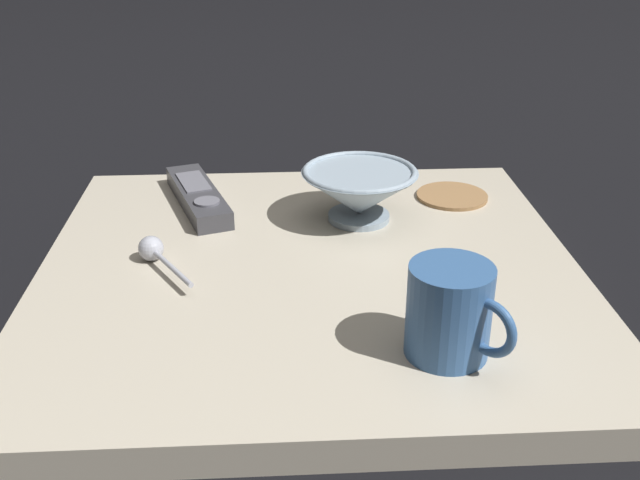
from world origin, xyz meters
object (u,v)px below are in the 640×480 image
object	(u,v)px
cereal_bowl	(359,192)
tv_remote_near	(198,196)
drink_coaster	(452,196)
coffee_mug	(451,312)
teaspoon	(153,251)

from	to	relation	value
cereal_bowl	tv_remote_near	bearing A→B (deg)	164.38
tv_remote_near	drink_coaster	size ratio (longest dim) A/B	2.01
tv_remote_near	drink_coaster	world-z (taller)	tv_remote_near
cereal_bowl	coffee_mug	distance (m)	0.31
coffee_mug	tv_remote_near	size ratio (longest dim) A/B	0.49
coffee_mug	drink_coaster	size ratio (longest dim) A/B	0.99
drink_coaster	cereal_bowl	bearing A→B (deg)	-154.36
teaspoon	tv_remote_near	size ratio (longest dim) A/B	0.54
teaspoon	cereal_bowl	bearing A→B (deg)	23.14
teaspoon	tv_remote_near	world-z (taller)	teaspoon
drink_coaster	teaspoon	bearing A→B (deg)	-155.96
tv_remote_near	coffee_mug	bearing A→B (deg)	-54.37
teaspoon	drink_coaster	bearing A→B (deg)	24.04
cereal_bowl	coffee_mug	bearing A→B (deg)	-80.56
drink_coaster	coffee_mug	bearing A→B (deg)	-102.92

